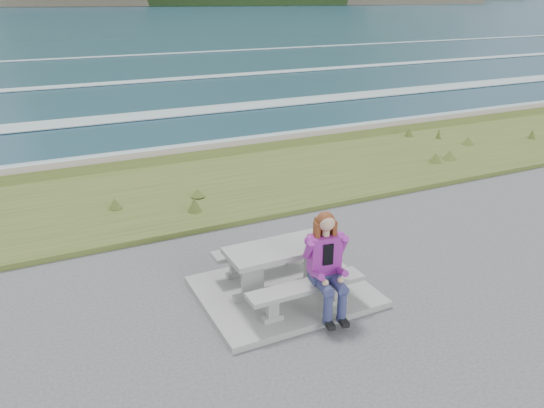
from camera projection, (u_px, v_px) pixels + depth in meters
name	position (u px, v px, depth m)	size (l,w,h in m)	color
concrete_slab	(284.00, 291.00, 8.34)	(2.60, 2.10, 0.10)	gray
picnic_table	(284.00, 256.00, 8.11)	(1.80, 0.75, 0.75)	gray
bench_landward	(306.00, 290.00, 7.61)	(1.80, 0.35, 0.45)	gray
bench_seaward	(265.00, 251.00, 8.78)	(1.80, 0.35, 0.45)	gray
grass_verge	(188.00, 194.00, 12.54)	(160.00, 4.50, 0.22)	#3F541F
shore_drop	(157.00, 161.00, 14.96)	(160.00, 0.80, 2.20)	#605B48
ocean	(82.00, 110.00, 29.96)	(1600.00, 1600.00, 0.09)	navy
seated_woman	(328.00, 278.00, 7.52)	(0.54, 0.82, 1.51)	navy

